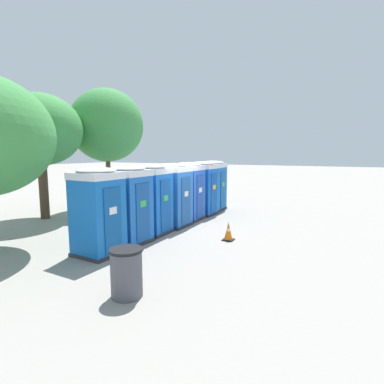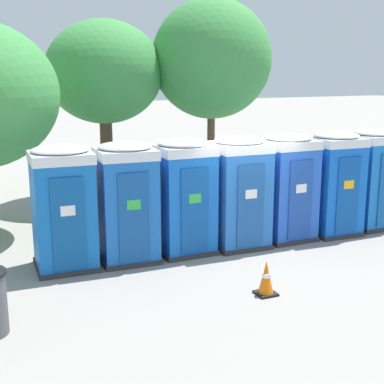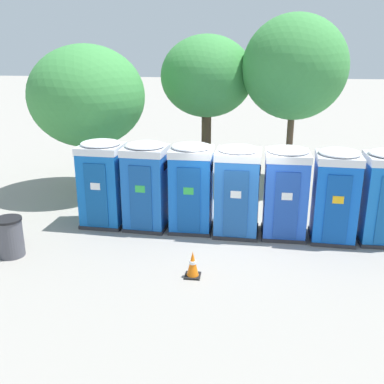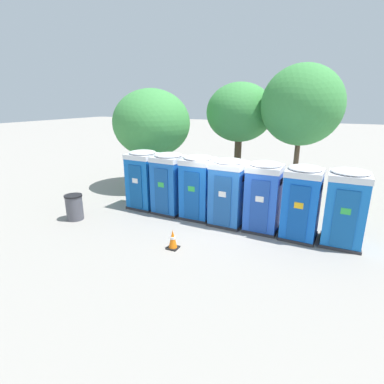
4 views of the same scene
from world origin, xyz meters
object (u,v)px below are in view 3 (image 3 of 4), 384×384
(portapotty_2, at_px, (191,187))
(street_tree_2, at_px, (207,77))
(portapotty_5, at_px, (335,195))
(street_tree_0, at_px, (295,68))
(street_tree_1, at_px, (87,97))
(trash_can, at_px, (10,237))
(portapotty_3, at_px, (237,190))
(traffic_cone, at_px, (193,264))
(portapotty_0, at_px, (103,183))
(portapotty_1, at_px, (146,185))
(portapotty_4, at_px, (285,192))

(portapotty_2, relative_size, street_tree_2, 0.46)
(portapotty_5, distance_m, street_tree_0, 5.99)
(street_tree_1, height_order, trash_can, street_tree_1)
(portapotty_2, height_order, street_tree_2, street_tree_2)
(portapotty_2, height_order, portapotty_3, same)
(street_tree_1, distance_m, traffic_cone, 7.95)
(trash_can, bearing_deg, street_tree_1, 86.97)
(portapotty_0, distance_m, traffic_cone, 4.28)
(portapotty_0, bearing_deg, portapotty_5, -2.51)
(portapotty_2, xyz_separation_m, street_tree_1, (-4.02, 3.04, 2.13))
(portapotty_0, bearing_deg, street_tree_0, 40.21)
(portapotty_3, height_order, street_tree_0, street_tree_0)
(street_tree_2, bearing_deg, traffic_cone, -86.25)
(portapotty_0, height_order, portapotty_2, same)
(portapotty_1, bearing_deg, street_tree_0, 48.09)
(portapotty_2, relative_size, portapotty_3, 1.00)
(portapotty_3, xyz_separation_m, portapotty_4, (1.31, 0.02, 0.00))
(portapotty_3, height_order, trash_can, portapotty_3)
(portapotty_0, distance_m, trash_can, 3.03)
(street_tree_1, bearing_deg, portapotty_5, -22.24)
(portapotty_1, height_order, street_tree_1, street_tree_1)
(traffic_cone, bearing_deg, street_tree_0, 70.88)
(street_tree_1, relative_size, street_tree_2, 0.94)
(street_tree_2, xyz_separation_m, trash_can, (-4.15, -8.04, -3.40))
(portapotty_2, distance_m, street_tree_0, 6.51)
(portapotty_0, relative_size, portapotty_3, 1.00)
(trash_can, distance_m, traffic_cone, 4.74)
(portapotty_5, xyz_separation_m, trash_can, (-8.23, -2.11, -0.77))
(portapotty_0, bearing_deg, street_tree_1, 115.39)
(portapotty_4, xyz_separation_m, portapotty_5, (1.31, -0.11, 0.00))
(portapotty_2, bearing_deg, portapotty_1, 179.85)
(portapotty_1, bearing_deg, traffic_cone, -58.60)
(portapotty_5, bearing_deg, portapotty_1, 177.63)
(street_tree_0, xyz_separation_m, trash_can, (-7.37, -7.20, -3.81))
(portapotty_0, xyz_separation_m, street_tree_0, (5.68, 4.80, 3.04))
(street_tree_1, bearing_deg, portapotty_2, -37.04)
(portapotty_2, relative_size, trash_can, 2.50)
(portapotty_1, xyz_separation_m, street_tree_1, (-2.71, 3.03, 2.13))
(trash_can, bearing_deg, portapotty_0, 54.83)
(street_tree_1, distance_m, street_tree_2, 4.73)
(portapotty_2, distance_m, portapotty_5, 3.93)
(portapotty_1, height_order, portapotty_2, same)
(portapotty_5, distance_m, street_tree_2, 7.66)
(portapotty_1, height_order, portapotty_5, same)
(street_tree_1, bearing_deg, trash_can, -93.03)
(portapotty_1, relative_size, portapotty_2, 1.00)
(street_tree_0, bearing_deg, street_tree_2, 165.35)
(portapotty_3, distance_m, street_tree_0, 6.12)
(portapotty_4, relative_size, street_tree_0, 0.41)
(portapotty_1, bearing_deg, street_tree_2, 78.58)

